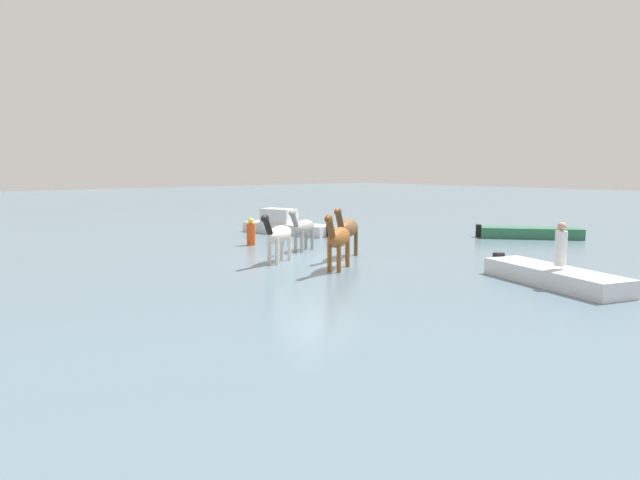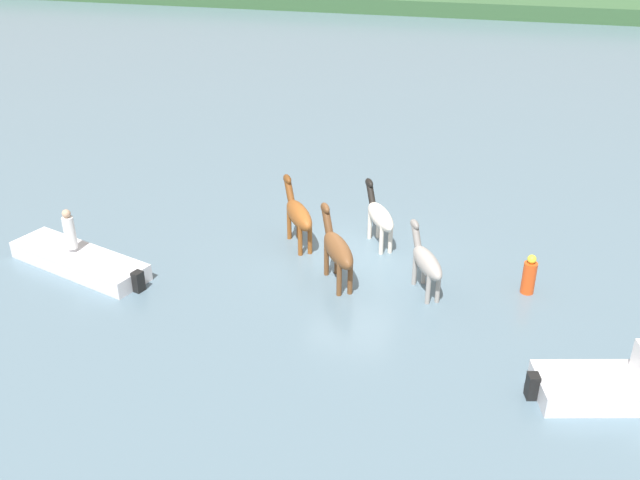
{
  "view_description": "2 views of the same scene",
  "coord_description": "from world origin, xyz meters",
  "views": [
    {
      "loc": [
        -15.52,
        12.73,
        3.26
      ],
      "look_at": [
        0.05,
        -0.3,
        0.71
      ],
      "focal_mm": 32.92,
      "sensor_mm": 36.0,
      "label": 1
    },
    {
      "loc": [
        3.51,
        -17.52,
        9.92
      ],
      "look_at": [
        -0.76,
        -0.89,
        0.98
      ],
      "focal_mm": 39.11,
      "sensor_mm": 36.0,
      "label": 2
    }
  ],
  "objects": [
    {
      "name": "buoy_channel_marker",
      "position": [
        4.93,
        -0.64,
        0.51
      ],
      "size": [
        0.36,
        0.36,
        1.14
      ],
      "color": "#E54C19",
      "rests_on": "ground_plane"
    },
    {
      "name": "horse_chestnut_trailing",
      "position": [
        2.24,
        -1.28,
        0.92
      ],
      "size": [
        1.3,
        2.05,
        1.67
      ],
      "rotation": [
        0.0,
        0.0,
        2.06
      ],
      "color": "#9E9993",
      "rests_on": "ground_plane"
    },
    {
      "name": "horse_rear_stallion",
      "position": [
        -1.79,
        0.48,
        1.02
      ],
      "size": [
        1.62,
        2.19,
        1.85
      ],
      "rotation": [
        0.0,
        0.0,
        2.15
      ],
      "color": "brown",
      "rests_on": "ground_plane"
    },
    {
      "name": "ground_plane",
      "position": [
        0.0,
        0.0,
        0.0
      ],
      "size": [
        142.24,
        142.24,
        0.0
      ],
      "primitive_type": "plane",
      "color": "slate"
    },
    {
      "name": "boat_skiff_near",
      "position": [
        -1.22,
        -11.82,
        0.17
      ],
      "size": [
        4.21,
        3.81,
        0.73
      ],
      "rotation": [
        0.0,
        0.0,
        3.84
      ],
      "color": "#2D6B4C",
      "rests_on": "ground_plane"
    },
    {
      "name": "person_watcher_seated",
      "position": [
        -7.66,
        -2.37,
        1.13
      ],
      "size": [
        0.32,
        0.32,
        1.19
      ],
      "color": "silver",
      "rests_on": "boat_launch_far"
    },
    {
      "name": "horse_dark_mare",
      "position": [
        -0.15,
        -1.4,
        1.04
      ],
      "size": [
        1.58,
        2.27,
        1.89
      ],
      "rotation": [
        0.0,
        0.0,
        2.11
      ],
      "color": "brown",
      "rests_on": "ground_plane"
    },
    {
      "name": "boat_tender_starboard",
      "position": [
        7.49,
        -4.38,
        0.32
      ],
      "size": [
        5.04,
        2.51,
        1.34
      ],
      "rotation": [
        0.0,
        0.0,
        0.26
      ],
      "color": "silver",
      "rests_on": "ground_plane"
    },
    {
      "name": "horse_lead",
      "position": [
        0.56,
        1.11,
        0.95
      ],
      "size": [
        1.41,
        2.1,
        1.73
      ],
      "rotation": [
        0.0,
        0.0,
        2.09
      ],
      "color": "silver",
      "rests_on": "ground_plane"
    },
    {
      "name": "boat_launch_far",
      "position": [
        -7.41,
        -2.48,
        0.17
      ],
      "size": [
        4.68,
        2.53,
        0.73
      ],
      "rotation": [
        0.0,
        0.0,
        2.83
      ],
      "color": "silver",
      "rests_on": "ground_plane"
    }
  ]
}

